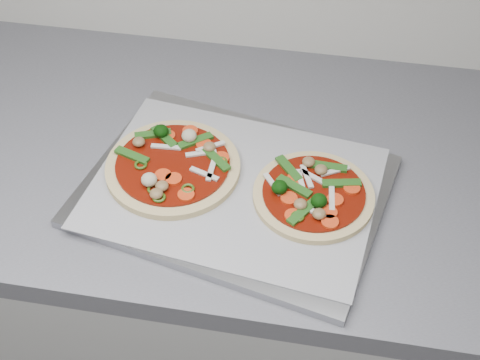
# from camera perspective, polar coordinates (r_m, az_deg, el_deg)

# --- Properties ---
(base_cabinet) EXTENTS (3.60, 0.60, 0.86)m
(base_cabinet) POSITION_cam_1_polar(r_m,az_deg,el_deg) (1.47, -7.22, -10.25)
(base_cabinet) COLOR #B4B4B1
(base_cabinet) RESTS_ON ground
(countertop) EXTENTS (3.60, 0.60, 0.04)m
(countertop) POSITION_cam_1_polar(r_m,az_deg,el_deg) (1.13, -9.30, 2.48)
(countertop) COLOR slate
(countertop) RESTS_ON base_cabinet
(baking_tray) EXTENTS (0.50, 0.41, 0.01)m
(baking_tray) POSITION_cam_1_polar(r_m,az_deg,el_deg) (1.01, -0.49, -0.92)
(baking_tray) COLOR #94959A
(baking_tray) RESTS_ON countertop
(parchment) EXTENTS (0.46, 0.36, 0.00)m
(parchment) POSITION_cam_1_polar(r_m,az_deg,el_deg) (1.01, -0.49, -0.60)
(parchment) COLOR #A0A1A6
(parchment) RESTS_ON baking_tray
(pizza_left) EXTENTS (0.21, 0.21, 0.04)m
(pizza_left) POSITION_cam_1_polar(r_m,az_deg,el_deg) (1.03, -5.74, 1.29)
(pizza_left) COLOR tan
(pizza_left) RESTS_ON parchment
(pizza_right) EXTENTS (0.24, 0.24, 0.03)m
(pizza_right) POSITION_cam_1_polar(r_m,az_deg,el_deg) (0.99, 6.22, -1.20)
(pizza_right) COLOR tan
(pizza_right) RESTS_ON parchment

